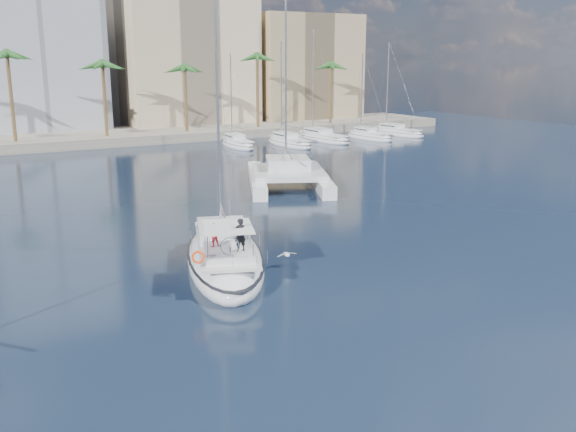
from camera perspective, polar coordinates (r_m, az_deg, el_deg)
ground at (r=33.14m, az=-0.74°, el=-5.82°), size 160.00×160.00×0.00m
quay at (r=90.17m, az=-20.10°, el=6.36°), size 120.00×14.00×1.20m
building_beige at (r=104.12m, az=-9.20°, el=13.12°), size 20.00×14.00×20.00m
building_tan_right at (r=111.11m, az=1.13°, el=12.82°), size 18.00×12.00×18.00m
palm_centre at (r=85.61m, az=-20.16°, el=12.51°), size 3.60×3.60×12.30m
palm_right at (r=97.55m, az=0.41°, el=13.42°), size 3.60×3.60×12.30m
main_sloop at (r=35.40m, az=-5.64°, el=-3.62°), size 8.23×13.46×19.05m
catamaran at (r=57.36m, az=0.00°, el=3.89°), size 11.81×15.12×19.54m
seagull at (r=35.14m, az=-0.13°, el=-3.43°), size 1.20×0.52×0.22m
moored_yacht_a at (r=82.92m, az=-4.51°, el=6.15°), size 3.37×9.52×11.90m
moored_yacht_b at (r=84.15m, az=0.10°, el=6.31°), size 3.32×10.83×13.72m
moored_yacht_c at (r=89.21m, az=3.10°, el=6.72°), size 3.98×12.33×15.54m
moored_yacht_d at (r=91.29m, az=7.24°, el=6.80°), size 3.52×9.55×11.90m
moored_yacht_e at (r=96.85m, az=9.62°, el=7.12°), size 4.61×11.11×13.72m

